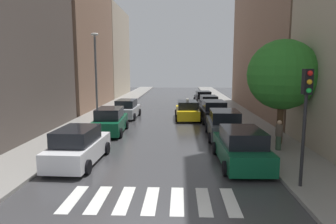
{
  "coord_description": "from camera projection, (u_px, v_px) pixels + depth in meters",
  "views": [
    {
      "loc": [
        0.97,
        -6.84,
        4.5
      ],
      "look_at": [
        0.03,
        16.61,
        0.97
      ],
      "focal_mm": 31.81,
      "sensor_mm": 36.0,
      "label": 1
    }
  ],
  "objects": [
    {
      "name": "parked_car_right_nearest",
      "position": [
        241.0,
        148.0,
        13.81
      ],
      "size": [
        2.26,
        4.78,
        1.72
      ],
      "rotation": [
        0.0,
        0.0,
        1.6
      ],
      "color": "#0C4C2D",
      "rests_on": "ground"
    },
    {
      "name": "parked_car_right_fifth",
      "position": [
        203.0,
        98.0,
        37.22
      ],
      "size": [
        2.28,
        4.27,
        1.57
      ],
      "rotation": [
        0.0,
        0.0,
        1.62
      ],
      "color": "black",
      "rests_on": "ground"
    },
    {
      "name": "parked_car_left_nearest",
      "position": [
        78.0,
        147.0,
        13.97
      ],
      "size": [
        2.14,
        4.56,
        1.73
      ],
      "rotation": [
        0.0,
        0.0,
        1.54
      ],
      "color": "silver",
      "rests_on": "ground"
    },
    {
      "name": "traffic_light_right_corner",
      "position": [
        306.0,
        102.0,
        10.53
      ],
      "size": [
        0.3,
        0.42,
        4.3
      ],
      "color": "black",
      "rests_on": "sidewalk_right"
    },
    {
      "name": "building_left_mid",
      "position": [
        71.0,
        39.0,
        32.65
      ],
      "size": [
        6.0,
        13.94,
        15.16
      ],
      "primitive_type": "cube",
      "color": "#8C6B56",
      "rests_on": "ground"
    },
    {
      "name": "crosswalk_stripes",
      "position": [
        151.0,
        200.0,
        10.15
      ],
      "size": [
        5.85,
        2.2,
        0.01
      ],
      "color": "silver",
      "rests_on": "ground"
    },
    {
      "name": "parked_car_right_third",
      "position": [
        213.0,
        112.0,
        24.79
      ],
      "size": [
        2.31,
        4.79,
        1.77
      ],
      "rotation": [
        0.0,
        0.0,
        1.61
      ],
      "color": "black",
      "rests_on": "ground"
    },
    {
      "name": "pedestrian_foreground",
      "position": [
        279.0,
        135.0,
        15.71
      ],
      "size": [
        0.36,
        0.36,
        1.6
      ],
      "rotation": [
        0.0,
        0.0,
        1.8
      ],
      "color": "#38513D",
      "rests_on": "sidewalk_right"
    },
    {
      "name": "sidewalk_left",
      "position": [
        109.0,
        110.0,
        31.42
      ],
      "size": [
        3.0,
        72.0,
        0.15
      ],
      "primitive_type": "cube",
      "color": "gray",
      "rests_on": "ground"
    },
    {
      "name": "street_tree_right",
      "position": [
        283.0,
        75.0,
        16.61
      ],
      "size": [
        3.91,
        3.91,
        5.9
      ],
      "color": "#513823",
      "rests_on": "sidewalk_right"
    },
    {
      "name": "building_left_far",
      "position": [
        103.0,
        53.0,
        46.43
      ],
      "size": [
        6.0,
        13.19,
        13.36
      ],
      "primitive_type": "cube",
      "color": "#B2A38C",
      "rests_on": "ground"
    },
    {
      "name": "taxi_midroad",
      "position": [
        187.0,
        111.0,
        25.89
      ],
      "size": [
        2.2,
        4.5,
        1.81
      ],
      "rotation": [
        0.0,
        0.0,
        1.61
      ],
      "color": "yellow",
      "rests_on": "ground"
    },
    {
      "name": "lamp_post_left",
      "position": [
        96.0,
        72.0,
        23.03
      ],
      "size": [
        0.6,
        0.28,
        6.95
      ],
      "color": "#595B60",
      "rests_on": "sidewalk_left"
    },
    {
      "name": "parked_car_right_second",
      "position": [
        224.0,
        125.0,
        19.08
      ],
      "size": [
        2.24,
        4.56,
        1.8
      ],
      "rotation": [
        0.0,
        0.0,
        1.55
      ],
      "color": "#474C51",
      "rests_on": "ground"
    },
    {
      "name": "sidewalk_right",
      "position": [
        233.0,
        110.0,
        30.91
      ],
      "size": [
        3.0,
        72.0,
        0.15
      ],
      "primitive_type": "cube",
      "color": "gray",
      "rests_on": "ground"
    },
    {
      "name": "ground_plane",
      "position": [
        170.0,
        111.0,
        31.18
      ],
      "size": [
        28.0,
        72.0,
        0.04
      ],
      "primitive_type": "cube",
      "color": "#38383B"
    },
    {
      "name": "parked_car_right_fourth",
      "position": [
        208.0,
        104.0,
        30.88
      ],
      "size": [
        2.14,
        4.44,
        1.62
      ],
      "rotation": [
        0.0,
        0.0,
        1.62
      ],
      "color": "black",
      "rests_on": "ground"
    },
    {
      "name": "parked_car_left_second",
      "position": [
        110.0,
        121.0,
        20.39
      ],
      "size": [
        2.18,
        4.45,
        1.78
      ],
      "rotation": [
        0.0,
        0.0,
        1.61
      ],
      "color": "#0C4C2D",
      "rests_on": "ground"
    },
    {
      "name": "parked_car_left_third",
      "position": [
        127.0,
        109.0,
        26.62
      ],
      "size": [
        2.12,
        4.16,
        1.65
      ],
      "rotation": [
        0.0,
        0.0,
        1.54
      ],
      "color": "#B2B7BF",
      "rests_on": "ground"
    }
  ]
}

